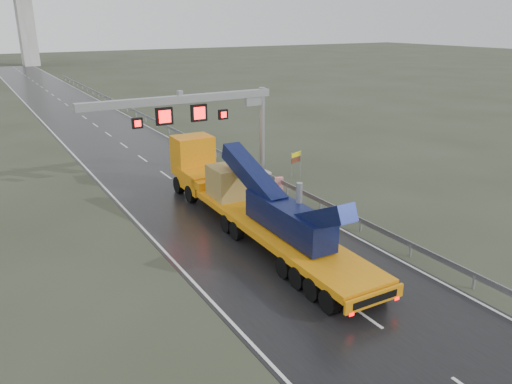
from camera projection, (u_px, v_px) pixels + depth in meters
ground at (334, 294)px, 23.49m from camera, size 400.00×400.00×0.00m
road at (108, 134)px, 56.06m from camera, size 11.00×200.00×0.02m
guardrail at (194, 140)px, 50.61m from camera, size 0.20×140.00×1.40m
sign_gantry at (207, 113)px, 37.31m from camera, size 14.90×1.20×7.42m
heavy_haul_truck at (240, 194)px, 31.19m from camera, size 3.50×21.26×4.98m
exit_sign_pair at (296, 159)px, 40.41m from camera, size 1.20×0.47×2.15m
striped_barrier at (279, 184)px, 37.59m from camera, size 0.69×0.52×1.03m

